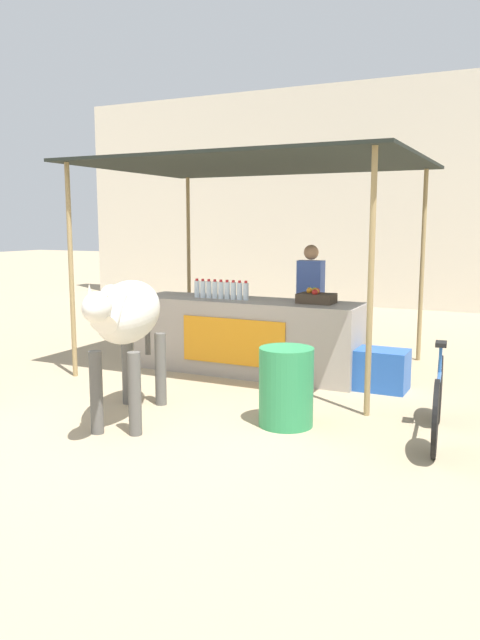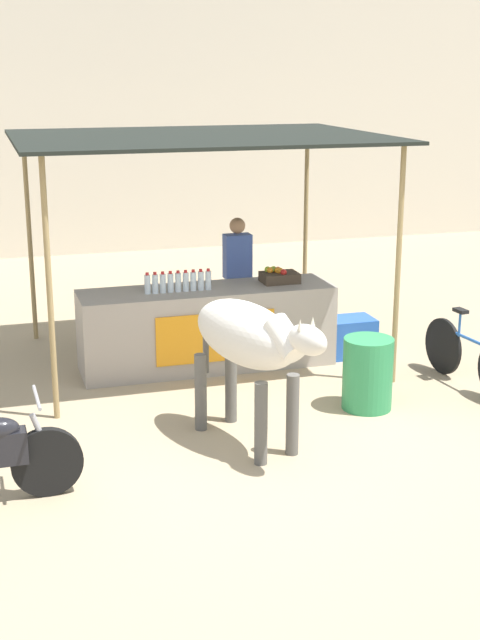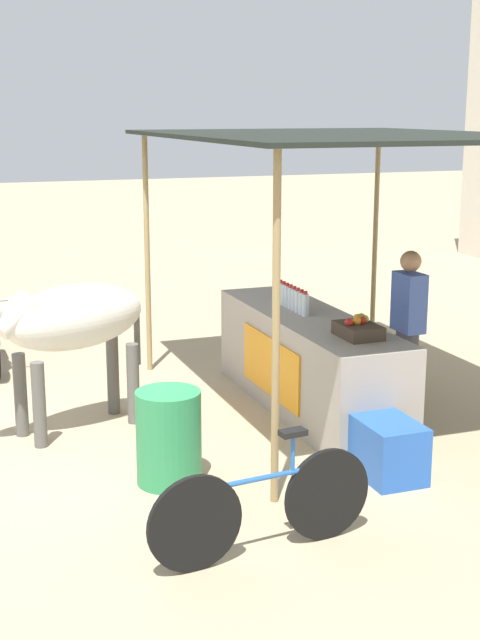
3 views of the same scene
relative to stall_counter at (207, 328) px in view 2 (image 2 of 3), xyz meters
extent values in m
plane|color=tan|center=(0.00, -2.20, -0.48)|extent=(60.00, 60.00, 0.00)
cube|color=beige|center=(0.00, 7.33, 2.07)|extent=(16.00, 0.50, 5.10)
cube|color=#9E9389|center=(0.00, 0.00, 0.00)|extent=(3.00, 0.80, 0.96)
cube|color=orange|center=(0.00, -0.41, 0.00)|extent=(1.40, 0.02, 0.58)
cube|color=black|center=(0.00, 0.30, 2.21)|extent=(4.20, 3.20, 0.04)
cylinder|color=#997F51|center=(-1.89, -1.14, 0.86)|extent=(0.06, 0.06, 2.69)
cylinder|color=#997F51|center=(1.89, -1.14, 0.86)|extent=(0.06, 0.06, 2.69)
cylinder|color=#997F51|center=(-1.89, 1.74, 0.86)|extent=(0.06, 0.06, 2.69)
cylinder|color=#997F51|center=(1.89, 1.74, 0.86)|extent=(0.06, 0.06, 2.69)
cylinder|color=silver|center=(-0.71, -0.05, 0.59)|extent=(0.07, 0.07, 0.22)
cylinder|color=red|center=(-0.71, -0.05, 0.71)|extent=(0.04, 0.04, 0.03)
cylinder|color=silver|center=(-0.62, -0.05, 0.59)|extent=(0.07, 0.07, 0.22)
cylinder|color=red|center=(-0.62, -0.05, 0.71)|extent=(0.04, 0.04, 0.03)
cylinder|color=silver|center=(-0.53, -0.05, 0.59)|extent=(0.07, 0.07, 0.22)
cylinder|color=red|center=(-0.53, -0.05, 0.71)|extent=(0.04, 0.04, 0.03)
cylinder|color=silver|center=(-0.44, -0.05, 0.59)|extent=(0.07, 0.07, 0.22)
cylinder|color=red|center=(-0.44, -0.05, 0.71)|extent=(0.04, 0.04, 0.03)
cylinder|color=silver|center=(-0.35, -0.05, 0.59)|extent=(0.07, 0.07, 0.22)
cylinder|color=red|center=(-0.35, -0.05, 0.71)|extent=(0.04, 0.04, 0.03)
cylinder|color=silver|center=(-0.26, -0.05, 0.59)|extent=(0.07, 0.07, 0.22)
cylinder|color=red|center=(-0.26, -0.05, 0.71)|extent=(0.04, 0.04, 0.03)
cylinder|color=silver|center=(-0.17, -0.05, 0.59)|extent=(0.07, 0.07, 0.22)
cylinder|color=red|center=(-0.17, -0.05, 0.71)|extent=(0.04, 0.04, 0.03)
cylinder|color=silver|center=(-0.08, -0.05, 0.59)|extent=(0.07, 0.07, 0.22)
cylinder|color=red|center=(-0.08, -0.05, 0.71)|extent=(0.04, 0.04, 0.03)
cylinder|color=silver|center=(0.01, -0.05, 0.59)|extent=(0.07, 0.07, 0.22)
cylinder|color=red|center=(0.01, -0.05, 0.71)|extent=(0.04, 0.04, 0.03)
cube|color=#3F3326|center=(0.92, 0.05, 0.54)|extent=(0.44, 0.32, 0.12)
sphere|color=#8CB22D|center=(0.80, 0.15, 0.63)|extent=(0.08, 0.08, 0.08)
sphere|color=orange|center=(0.81, 0.10, 0.63)|extent=(0.08, 0.08, 0.08)
sphere|color=orange|center=(0.90, 0.07, 0.63)|extent=(0.08, 0.08, 0.08)
sphere|color=orange|center=(0.92, 0.03, 0.63)|extent=(0.08, 0.08, 0.08)
sphere|color=#8CB22D|center=(0.87, 0.13, 0.63)|extent=(0.08, 0.08, 0.08)
sphere|color=#B21E19|center=(0.92, 0.10, 0.63)|extent=(0.08, 0.08, 0.08)
sphere|color=#B21E19|center=(0.94, -0.05, 0.63)|extent=(0.08, 0.08, 0.08)
sphere|color=#8CB22D|center=(0.88, 0.14, 0.63)|extent=(0.08, 0.08, 0.08)
cylinder|color=#383842|center=(0.60, 0.75, -0.04)|extent=(0.22, 0.22, 0.88)
cube|color=#3F59A5|center=(0.60, 0.75, 0.68)|extent=(0.34, 0.20, 0.56)
sphere|color=#A87A56|center=(0.60, 0.75, 1.07)|extent=(0.20, 0.20, 0.20)
cube|color=blue|center=(1.79, -0.10, -0.24)|extent=(0.60, 0.44, 0.48)
cylinder|color=#2D8C51|center=(1.27, -1.79, -0.10)|extent=(0.52, 0.52, 0.77)
ellipsoid|color=silver|center=(-0.21, -2.25, 0.60)|extent=(0.95, 1.49, 0.60)
cylinder|color=#575551|center=(0.12, -2.66, -0.09)|extent=(0.12, 0.12, 0.78)
cylinder|color=#575551|center=(-0.22, -2.78, -0.09)|extent=(0.12, 0.12, 0.78)
cylinder|color=#575551|center=(-0.20, -1.73, -0.09)|extent=(0.12, 0.12, 0.78)
cylinder|color=#575551|center=(-0.55, -1.85, -0.09)|extent=(0.12, 0.12, 0.78)
cylinder|color=silver|center=(-0.02, -2.82, 0.71)|extent=(0.37, 0.50, 0.41)
ellipsoid|color=silver|center=(0.08, -3.10, 0.77)|extent=(0.35, 0.49, 0.26)
cone|color=beige|center=(0.14, -3.06, 0.91)|extent=(0.05, 0.05, 0.10)
cone|color=beige|center=(0.01, -3.10, 0.91)|extent=(0.05, 0.05, 0.10)
cylinder|color=#575551|center=(-0.43, -1.63, 0.33)|extent=(0.06, 0.06, 0.60)
cylinder|color=black|center=(-2.12, -2.85, -0.18)|extent=(0.60, 0.09, 0.60)
cylinder|color=#99999E|center=(-2.17, -2.85, 0.40)|extent=(0.04, 0.55, 0.03)
cylinder|color=#99999E|center=(-2.14, -2.85, 0.02)|extent=(0.20, 0.05, 0.49)
cylinder|color=black|center=(2.58, -1.03, -0.15)|extent=(0.11, 0.66, 0.66)
cylinder|color=#2659A5|center=(2.63, -1.52, 0.07)|extent=(0.13, 0.85, 0.04)
cylinder|color=#2659A5|center=(2.61, -1.30, 0.19)|extent=(0.03, 0.03, 0.28)
cube|color=black|center=(2.61, -1.30, 0.35)|extent=(0.12, 0.19, 0.04)
camera|label=1|loc=(3.40, -7.21, 1.45)|focal=35.00mm
camera|label=2|loc=(-2.52, -9.82, 3.00)|focal=50.00mm
camera|label=3|loc=(7.74, -3.57, 2.45)|focal=50.00mm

